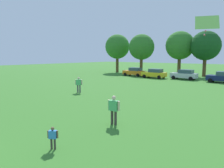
% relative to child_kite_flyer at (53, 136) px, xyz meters
% --- Properties ---
extents(ground_plane, '(160.00, 160.00, 0.00)m').
position_rel_child_kite_flyer_xyz_m(ground_plane, '(-2.22, 25.04, -0.60)').
color(ground_plane, '#387528').
extents(child_kite_flyer, '(0.41, 0.34, 1.01)m').
position_rel_child_kite_flyer_xyz_m(child_kite_flyer, '(0.00, 0.00, 0.00)').
color(child_kite_flyer, '#3F3833').
rests_on(child_kite_flyer, ground).
extents(adult_bystander, '(0.82, 0.33, 1.73)m').
position_rel_child_kite_flyer_xyz_m(adult_bystander, '(0.06, 4.26, 0.43)').
color(adult_bystander, '#3F3833').
rests_on(adult_bystander, ground).
extents(bystander_near_trees, '(0.75, 0.53, 1.73)m').
position_rel_child_kite_flyer_xyz_m(bystander_near_trees, '(-9.51, 10.49, 0.43)').
color(bystander_near_trees, '#4C4C51').
rests_on(bystander_near_trees, ground).
extents(kite, '(1.37, 0.96, 1.14)m').
position_rel_child_kite_flyer_xyz_m(kite, '(4.09, 7.63, 5.25)').
color(kite, '#8CD859').
extents(parked_car_orange_0, '(4.30, 2.02, 1.68)m').
position_rel_child_kite_flyer_xyz_m(parked_car_orange_0, '(-14.80, 30.46, 0.26)').
color(parked_car_orange_0, orange).
rests_on(parked_car_orange_0, ground).
extents(parked_car_yellow_1, '(4.30, 2.02, 1.68)m').
position_rel_child_kite_flyer_xyz_m(parked_car_yellow_1, '(-9.82, 29.26, 0.26)').
color(parked_car_yellow_1, yellow).
rests_on(parked_car_yellow_1, ground).
extents(parked_car_silver_2, '(4.30, 2.02, 1.68)m').
position_rel_child_kite_flyer_xyz_m(parked_car_silver_2, '(-4.81, 30.44, 0.26)').
color(parked_car_silver_2, silver).
rests_on(parked_car_silver_2, ground).
extents(parked_car_navy_3, '(4.30, 2.02, 1.68)m').
position_rel_child_kite_flyer_xyz_m(parked_car_navy_3, '(1.28, 29.54, 0.26)').
color(parked_car_navy_3, '#141E4C').
rests_on(parked_car_navy_3, ground).
extents(tree_far_left, '(5.83, 5.83, 9.09)m').
position_rel_child_kite_flyer_xyz_m(tree_far_left, '(-23.25, 36.23, 5.53)').
color(tree_far_left, brown).
rests_on(tree_far_left, ground).
extents(tree_left, '(5.57, 5.57, 8.69)m').
position_rel_child_kite_flyer_xyz_m(tree_left, '(-16.24, 35.66, 5.26)').
color(tree_left, brown).
rests_on(tree_left, ground).
extents(tree_right, '(5.76, 5.76, 8.98)m').
position_rel_child_kite_flyer_xyz_m(tree_right, '(-8.49, 37.78, 5.46)').
color(tree_right, brown).
rests_on(tree_right, ground).
extents(tree_far_right, '(5.59, 5.59, 8.71)m').
position_rel_child_kite_flyer_xyz_m(tree_far_right, '(-3.52, 37.80, 5.28)').
color(tree_far_right, brown).
rests_on(tree_far_right, ground).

